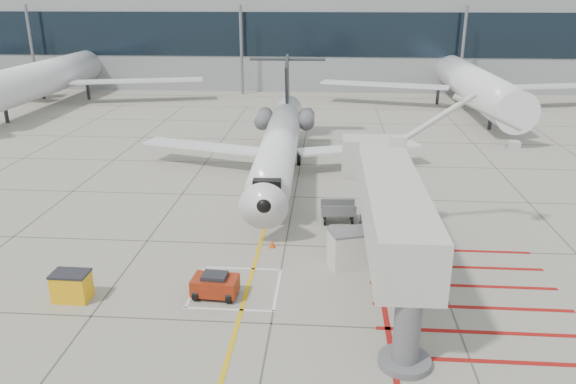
# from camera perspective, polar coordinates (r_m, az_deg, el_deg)

# --- Properties ---
(ground_plane) EXTENTS (260.00, 260.00, 0.00)m
(ground_plane) POSITION_cam_1_polar(r_m,az_deg,el_deg) (28.31, -0.91, -8.86)
(ground_plane) COLOR gray
(ground_plane) RESTS_ON ground
(regional_jet) EXTENTS (24.31, 30.33, 7.81)m
(regional_jet) POSITION_cam_1_polar(r_m,az_deg,el_deg) (40.73, -1.13, 5.97)
(regional_jet) COLOR white
(regional_jet) RESTS_ON ground_plane
(jet_bridge) EXTENTS (8.46, 17.65, 7.04)m
(jet_bridge) POSITION_cam_1_polar(r_m,az_deg,el_deg) (26.53, 10.59, -2.83)
(jet_bridge) COLOR beige
(jet_bridge) RESTS_ON ground_plane
(pushback_tug) EXTENTS (2.19, 1.46, 1.22)m
(pushback_tug) POSITION_cam_1_polar(r_m,az_deg,el_deg) (26.80, -7.42, -9.30)
(pushback_tug) COLOR maroon
(pushback_tug) RESTS_ON ground_plane
(spill_bin) EXTENTS (1.64, 1.11, 1.40)m
(spill_bin) POSITION_cam_1_polar(r_m,az_deg,el_deg) (28.12, -21.13, -8.90)
(spill_bin) COLOR #F4AA0D
(spill_bin) RESTS_ON ground_plane
(baggage_cart) EXTENTS (2.20, 1.46, 1.35)m
(baggage_cart) POSITION_cam_1_polar(r_m,az_deg,el_deg) (34.92, 5.12, -2.02)
(baggage_cart) COLOR #58585D
(baggage_cart) RESTS_ON ground_plane
(ground_power_unit) EXTENTS (2.86, 2.17, 2.01)m
(ground_power_unit) POSITION_cam_1_polar(r_m,az_deg,el_deg) (29.38, 6.76, -5.70)
(ground_power_unit) COLOR silver
(ground_power_unit) RESTS_ON ground_plane
(cone_nose) EXTENTS (0.34, 0.34, 0.47)m
(cone_nose) POSITION_cam_1_polar(r_m,az_deg,el_deg) (31.56, -1.62, -5.25)
(cone_nose) COLOR #DD460B
(cone_nose) RESTS_ON ground_plane
(cone_side) EXTENTS (0.31, 0.31, 0.43)m
(cone_side) POSITION_cam_1_polar(r_m,az_deg,el_deg) (36.12, -0.24, -1.97)
(cone_side) COLOR orange
(cone_side) RESTS_ON ground_plane
(terminal_building) EXTENTS (180.00, 28.00, 14.00)m
(terminal_building) POSITION_cam_1_polar(r_m,az_deg,el_deg) (95.33, 9.20, 15.44)
(terminal_building) COLOR gray
(terminal_building) RESTS_ON ground_plane
(terminal_glass_band) EXTENTS (180.00, 0.10, 6.00)m
(terminal_glass_band) POSITION_cam_1_polar(r_m,az_deg,el_deg) (81.29, 10.03, 15.43)
(terminal_glass_band) COLOR black
(terminal_glass_band) RESTS_ON ground_plane
(bg_aircraft_b) EXTENTS (37.50, 41.67, 12.50)m
(bg_aircraft_b) POSITION_cam_1_polar(r_m,az_deg,el_deg) (79.43, -22.78, 12.89)
(bg_aircraft_b) COLOR silver
(bg_aircraft_b) RESTS_ON ground_plane
(bg_aircraft_c) EXTENTS (35.79, 39.77, 11.93)m
(bg_aircraft_c) POSITION_cam_1_polar(r_m,az_deg,el_deg) (73.14, 17.92, 12.77)
(bg_aircraft_c) COLOR silver
(bg_aircraft_c) RESTS_ON ground_plane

